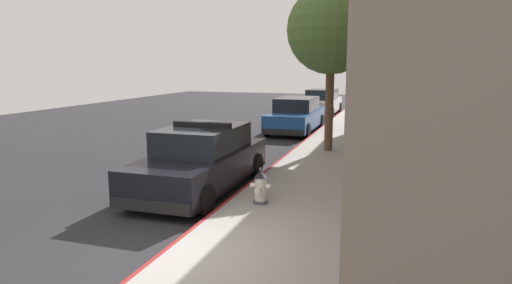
# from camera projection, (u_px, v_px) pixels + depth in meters

# --- Properties ---
(ground_plane) EXTENTS (30.48, 60.00, 0.20)m
(ground_plane) POSITION_uv_depth(u_px,v_px,m) (192.00, 144.00, 17.84)
(ground_plane) COLOR #232326
(sidewalk_pavement) EXTENTS (3.03, 60.00, 0.16)m
(sidewalk_pavement) POSITION_uv_depth(u_px,v_px,m) (343.00, 148.00, 15.99)
(sidewalk_pavement) COLOR gray
(sidewalk_pavement) RESTS_ON ground
(curb_painted_edge) EXTENTS (0.08, 60.00, 0.16)m
(curb_painted_edge) POSITION_uv_depth(u_px,v_px,m) (301.00, 146.00, 16.46)
(curb_painted_edge) COLOR maroon
(curb_painted_edge) RESTS_ON ground
(storefront_building) EXTENTS (6.45, 22.73, 6.48)m
(storefront_building) POSITION_uv_depth(u_px,v_px,m) (505.00, 58.00, 12.49)
(storefront_building) COLOR gray
(storefront_building) RESTS_ON ground
(police_cruiser) EXTENTS (1.94, 4.84, 1.68)m
(police_cruiser) POSITION_uv_depth(u_px,v_px,m) (202.00, 160.00, 10.89)
(police_cruiser) COLOR black
(police_cruiser) RESTS_ON ground
(parked_car_silver_ahead) EXTENTS (1.94, 4.84, 1.56)m
(parked_car_silver_ahead) POSITION_uv_depth(u_px,v_px,m) (296.00, 116.00, 20.31)
(parked_car_silver_ahead) COLOR navy
(parked_car_silver_ahead) RESTS_ON ground
(parked_car_dark_far) EXTENTS (1.94, 4.84, 1.56)m
(parked_car_dark_far) POSITION_uv_depth(u_px,v_px,m) (322.00, 103.00, 27.14)
(parked_car_dark_far) COLOR #B2B5BA
(parked_car_dark_far) RESTS_ON ground
(fire_hydrant) EXTENTS (0.44, 0.40, 0.76)m
(fire_hydrant) POSITION_uv_depth(u_px,v_px,m) (260.00, 187.00, 9.35)
(fire_hydrant) COLOR #4C4C51
(fire_hydrant) RESTS_ON sidewalk_pavement
(street_tree) EXTENTS (2.93, 2.93, 5.49)m
(street_tree) POSITION_uv_depth(u_px,v_px,m) (331.00, 30.00, 14.51)
(street_tree) COLOR brown
(street_tree) RESTS_ON sidewalk_pavement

